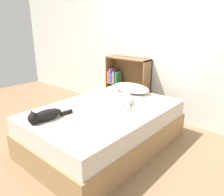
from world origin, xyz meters
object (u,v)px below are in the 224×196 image
pillow (131,88)px  bookshelf (127,83)px  bed (105,127)px  cat_light (126,98)px  cat_dark (44,116)px

pillow → bookshelf: 0.67m
bed → cat_light: bearing=78.8°
bookshelf → pillow: bearing=-46.6°
cat_dark → bed: bearing=168.6°
cat_light → bookshelf: bookshelf is taller
bookshelf → bed: bearing=-64.5°
pillow → cat_light: 0.49m
pillow → bed: bearing=-78.9°
bed → cat_dark: (-0.24, -0.73, 0.34)m
pillow → cat_dark: (-0.08, -1.54, -0.01)m
cat_light → cat_dark: (-0.31, -1.11, 0.00)m
cat_light → bookshelf: bearing=-4.9°
pillow → cat_light: (0.23, -0.43, -0.01)m
pillow → cat_light: cat_light is taller
cat_light → cat_dark: cat_light is taller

